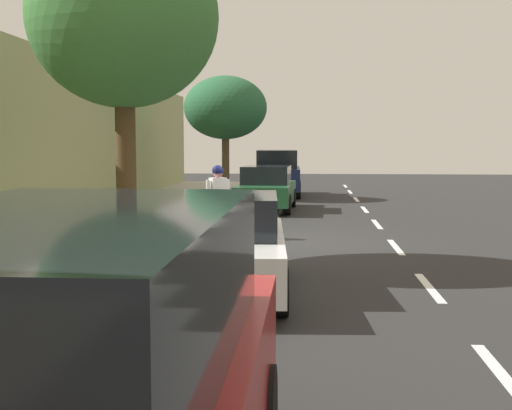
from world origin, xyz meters
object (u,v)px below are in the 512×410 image
(bicycle_at_curb, at_px, (224,227))
(cyclist_with_backpack, at_px, (217,194))
(parked_suv_dark_blue_nearest, at_px, (278,172))
(street_tree_mid_block, at_px, (123,19))
(street_tree_near_cyclist, at_px, (225,108))
(parked_sedan_white_mid, at_px, (226,245))
(parked_sedan_green_second, at_px, (267,189))
(fire_hydrant, at_px, (226,193))
(parked_suv_red_far, at_px, (59,407))

(bicycle_at_curb, xyz_separation_m, cyclist_with_backpack, (0.21, -0.47, 0.73))
(parked_suv_dark_blue_nearest, relative_size, street_tree_mid_block, 0.78)
(street_tree_near_cyclist, bearing_deg, parked_sedan_white_mid, 97.05)
(parked_sedan_white_mid, distance_m, bicycle_at_curb, 5.40)
(parked_sedan_green_second, distance_m, fire_hydrant, 1.47)
(parked_sedan_white_mid, height_order, street_tree_mid_block, street_tree_mid_block)
(parked_suv_dark_blue_nearest, relative_size, parked_sedan_green_second, 1.06)
(street_tree_mid_block, bearing_deg, parked_suv_red_far, 103.30)
(bicycle_at_curb, height_order, cyclist_with_backpack, cyclist_with_backpack)
(bicycle_at_curb, relative_size, fire_hydrant, 1.61)
(street_tree_near_cyclist, relative_size, fire_hydrant, 5.76)
(parked_suv_red_far, xyz_separation_m, street_tree_mid_block, (2.17, -9.19, 3.53))
(street_tree_near_cyclist, relative_size, street_tree_mid_block, 0.80)
(fire_hydrant, bearing_deg, bicycle_at_curb, 96.68)
(parked_suv_dark_blue_nearest, height_order, parked_suv_red_far, same)
(cyclist_with_backpack, relative_size, fire_hydrant, 2.12)
(cyclist_with_backpack, bearing_deg, parked_sedan_green_second, -96.22)
(fire_hydrant, bearing_deg, parked_sedan_white_mid, 97.04)
(fire_hydrant, bearing_deg, street_tree_near_cyclist, -82.93)
(cyclist_with_backpack, bearing_deg, parked_suv_dark_blue_nearest, -93.62)
(parked_suv_dark_blue_nearest, distance_m, street_tree_near_cyclist, 3.80)
(street_tree_near_cyclist, distance_m, street_tree_mid_block, 15.08)
(parked_suv_red_far, bearing_deg, bicycle_at_curb, -86.52)
(parked_suv_red_far, bearing_deg, cyclist_with_backpack, -85.71)
(parked_sedan_white_mid, relative_size, fire_hydrant, 5.35)
(parked_sedan_green_second, bearing_deg, cyclist_with_backpack, 83.78)
(parked_sedan_green_second, xyz_separation_m, street_tree_mid_block, (1.95, 10.54, 3.81))
(parked_sedan_green_second, relative_size, parked_suv_red_far, 0.95)
(parked_sedan_white_mid, height_order, bicycle_at_curb, parked_sedan_white_mid)
(parked_suv_red_far, relative_size, street_tree_mid_block, 0.77)
(parked_suv_dark_blue_nearest, xyz_separation_m, parked_suv_red_far, (-0.13, 26.01, 0.00))
(parked_sedan_white_mid, bearing_deg, street_tree_mid_block, -45.22)
(bicycle_at_curb, distance_m, street_tree_near_cyclist, 12.40)
(parked_sedan_white_mid, xyz_separation_m, parked_suv_red_far, (-0.04, 7.04, 0.27))
(parked_suv_dark_blue_nearest, bearing_deg, parked_sedan_green_second, 89.24)
(cyclist_with_backpack, bearing_deg, parked_sedan_white_mid, 99.01)
(cyclist_with_backpack, relative_size, street_tree_near_cyclist, 0.37)
(parked_sedan_white_mid, height_order, fire_hydrant, parked_sedan_white_mid)
(parked_sedan_green_second, bearing_deg, street_tree_mid_block, 79.49)
(parked_suv_red_far, distance_m, fire_hydrant, 20.10)
(parked_suv_red_far, height_order, cyclist_with_backpack, parked_suv_red_far)
(parked_suv_dark_blue_nearest, xyz_separation_m, street_tree_near_cyclist, (2.04, 1.77, 2.68))
(street_tree_mid_block, distance_m, fire_hydrant, 11.56)
(parked_sedan_white_mid, relative_size, bicycle_at_curb, 3.34)
(bicycle_at_curb, distance_m, street_tree_mid_block, 5.46)
(parked_sedan_white_mid, height_order, street_tree_near_cyclist, street_tree_near_cyclist)
(street_tree_near_cyclist, xyz_separation_m, street_tree_mid_block, (0.00, 15.05, 0.85))
(bicycle_at_curb, bearing_deg, street_tree_mid_block, 66.08)
(parked_suv_dark_blue_nearest, height_order, cyclist_with_backpack, parked_suv_dark_blue_nearest)
(cyclist_with_backpack, bearing_deg, street_tree_mid_block, 71.80)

